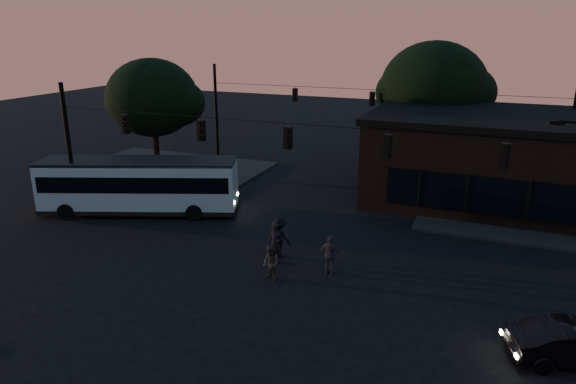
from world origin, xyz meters
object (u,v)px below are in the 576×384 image
at_px(pedestrian_b, 271,263).
at_px(pedestrian_c, 330,255).
at_px(building, 500,158).
at_px(bus, 139,183).
at_px(car, 576,345).
at_px(pedestrian_a, 275,243).
at_px(pedestrian_d, 279,237).

distance_m(pedestrian_b, pedestrian_c, 2.64).
distance_m(building, bus, 21.54).
distance_m(car, pedestrian_a, 12.23).
bearing_deg(building, pedestrian_c, -115.61).
bearing_deg(car, pedestrian_a, 54.94).
xyz_separation_m(bus, pedestrian_b, (10.41, -4.82, -0.99)).
height_order(bus, pedestrian_b, bus).
xyz_separation_m(building, bus, (-18.98, -10.14, -0.95)).
height_order(building, bus, building).
bearing_deg(pedestrian_a, pedestrian_b, -74.87).
distance_m(bus, car, 22.62).
bearing_deg(pedestrian_d, bus, -6.20).
bearing_deg(pedestrian_b, car, 22.31).
bearing_deg(bus, pedestrian_a, -38.96).
relative_size(pedestrian_b, pedestrian_d, 0.80).
distance_m(pedestrian_c, pedestrian_d, 2.86).
bearing_deg(building, bus, -151.89).
distance_m(bus, pedestrian_d, 10.14).
bearing_deg(pedestrian_a, pedestrian_c, -4.82).
bearing_deg(building, pedestrian_a, -124.36).
height_order(bus, pedestrian_c, bus).
relative_size(pedestrian_c, pedestrian_d, 0.93).
bearing_deg(building, pedestrian_b, -119.80).
bearing_deg(pedestrian_b, building, 90.06).
bearing_deg(car, pedestrian_c, 51.54).
relative_size(car, pedestrian_b, 2.68).
xyz_separation_m(building, pedestrian_b, (-8.56, -14.95, -1.94)).
relative_size(building, bus, 1.36).
xyz_separation_m(car, pedestrian_d, (-11.90, 3.84, 0.28)).
xyz_separation_m(building, car, (2.72, -16.45, -2.03)).
relative_size(bus, pedestrian_d, 5.90).
height_order(pedestrian_a, pedestrian_b, pedestrian_a).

